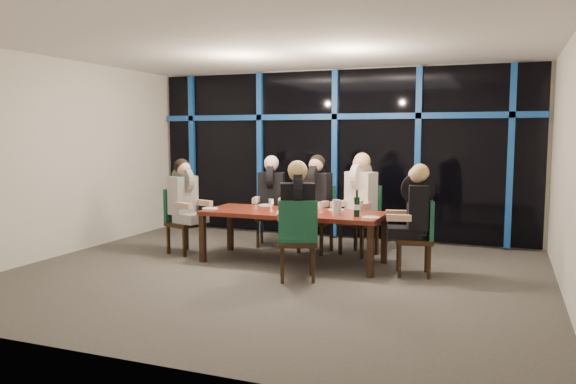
% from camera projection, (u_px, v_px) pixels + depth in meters
% --- Properties ---
extents(room, '(7.04, 7.00, 3.02)m').
position_uv_depth(room, '(271.00, 121.00, 7.20)').
color(room, '#55524B').
rests_on(room, ground).
extents(window_wall, '(6.86, 0.43, 2.94)m').
position_uv_depth(window_wall, '(336.00, 151.00, 9.96)').
color(window_wall, black).
rests_on(window_wall, ground).
extents(dining_table, '(2.60, 1.00, 0.75)m').
position_uv_depth(dining_table, '(293.00, 216.00, 8.08)').
color(dining_table, maroon).
rests_on(dining_table, ground).
extents(chair_far_left, '(0.58, 0.58, 1.02)m').
position_uv_depth(chair_far_left, '(272.00, 211.00, 9.38)').
color(chair_far_left, black).
rests_on(chair_far_left, ground).
extents(chair_far_mid, '(0.54, 0.54, 1.05)m').
position_uv_depth(chair_far_mid, '(318.00, 215.00, 8.89)').
color(chair_far_mid, black).
rests_on(chair_far_mid, ground).
extents(chair_far_right, '(0.64, 0.64, 1.07)m').
position_uv_depth(chair_far_right, '(362.00, 216.00, 8.67)').
color(chair_far_right, black).
rests_on(chair_far_right, ground).
extents(chair_end_left, '(0.59, 0.59, 1.01)m').
position_uv_depth(chair_end_left, '(181.00, 217.00, 8.76)').
color(chair_end_left, black).
rests_on(chair_end_left, ground).
extents(chair_end_right, '(0.56, 0.56, 1.01)m').
position_uv_depth(chair_end_right, '(421.00, 233.00, 7.37)').
color(chair_end_right, black).
rests_on(chair_end_right, ground).
extents(chair_near_mid, '(0.63, 0.63, 1.04)m').
position_uv_depth(chair_near_mid, '(298.00, 236.00, 7.06)').
color(chair_near_mid, black).
rests_on(chair_near_mid, ground).
extents(diner_far_left, '(0.58, 0.69, 1.00)m').
position_uv_depth(diner_far_left, '(271.00, 188.00, 9.26)').
color(diner_far_left, black).
rests_on(diner_far_left, ground).
extents(diner_far_mid, '(0.55, 0.68, 1.02)m').
position_uv_depth(diner_far_mid, '(316.00, 189.00, 8.76)').
color(diner_far_mid, black).
rests_on(diner_far_mid, ground).
extents(diner_far_right, '(0.66, 0.73, 1.04)m').
position_uv_depth(diner_far_right, '(359.00, 189.00, 8.56)').
color(diner_far_right, silver).
rests_on(diner_far_right, ground).
extents(diner_end_left, '(0.69, 0.59, 0.98)m').
position_uv_depth(diner_end_left, '(185.00, 192.00, 8.67)').
color(diner_end_left, black).
rests_on(diner_end_left, ground).
extents(diner_end_right, '(0.67, 0.57, 0.98)m').
position_uv_depth(diner_end_right, '(415.00, 203.00, 7.34)').
color(diner_end_right, black).
rests_on(diner_end_right, ground).
extents(diner_near_mid, '(0.65, 0.72, 1.02)m').
position_uv_depth(diner_near_mid, '(297.00, 203.00, 7.11)').
color(diner_near_mid, black).
rests_on(diner_near_mid, ground).
extents(plate_far_left, '(0.24, 0.24, 0.01)m').
position_uv_depth(plate_far_left, '(266.00, 205.00, 8.72)').
color(plate_far_left, white).
rests_on(plate_far_left, dining_table).
extents(plate_far_mid, '(0.24, 0.24, 0.01)m').
position_uv_depth(plate_far_mid, '(300.00, 209.00, 8.29)').
color(plate_far_mid, white).
rests_on(plate_far_mid, dining_table).
extents(plate_far_right, '(0.24, 0.24, 0.01)m').
position_uv_depth(plate_far_right, '(337.00, 210.00, 8.18)').
color(plate_far_right, white).
rests_on(plate_far_right, dining_table).
extents(plate_end_left, '(0.24, 0.24, 0.01)m').
position_uv_depth(plate_end_left, '(210.00, 208.00, 8.34)').
color(plate_end_left, white).
rests_on(plate_end_left, dining_table).
extents(plate_end_right, '(0.24, 0.24, 0.01)m').
position_uv_depth(plate_end_right, '(371.00, 217.00, 7.44)').
color(plate_end_right, white).
rests_on(plate_end_right, dining_table).
extents(plate_near_mid, '(0.24, 0.24, 0.01)m').
position_uv_depth(plate_near_mid, '(296.00, 215.00, 7.69)').
color(plate_near_mid, white).
rests_on(plate_near_mid, dining_table).
extents(wine_bottle, '(0.08, 0.08, 0.36)m').
position_uv_depth(wine_bottle, '(357.00, 206.00, 7.54)').
color(wine_bottle, black).
rests_on(wine_bottle, dining_table).
extents(water_pitcher, '(0.13, 0.11, 0.21)m').
position_uv_depth(water_pitcher, '(336.00, 207.00, 7.73)').
color(water_pitcher, silver).
rests_on(water_pitcher, dining_table).
extents(tea_light, '(0.05, 0.05, 0.03)m').
position_uv_depth(tea_light, '(286.00, 211.00, 7.97)').
color(tea_light, '#FFAA4C').
rests_on(tea_light, dining_table).
extents(wine_glass_a, '(0.07, 0.07, 0.18)m').
position_uv_depth(wine_glass_a, '(271.00, 202.00, 8.09)').
color(wine_glass_a, silver).
rests_on(wine_glass_a, dining_table).
extents(wine_glass_b, '(0.06, 0.06, 0.16)m').
position_uv_depth(wine_glass_b, '(308.00, 202.00, 8.17)').
color(wine_glass_b, white).
rests_on(wine_glass_b, dining_table).
extents(wine_glass_c, '(0.06, 0.06, 0.16)m').
position_uv_depth(wine_glass_c, '(321.00, 205.00, 7.91)').
color(wine_glass_c, silver).
rests_on(wine_glass_c, dining_table).
extents(wine_glass_d, '(0.06, 0.06, 0.16)m').
position_uv_depth(wine_glass_d, '(256.00, 201.00, 8.37)').
color(wine_glass_d, silver).
rests_on(wine_glass_d, dining_table).
extents(wine_glass_e, '(0.07, 0.07, 0.19)m').
position_uv_depth(wine_glass_e, '(360.00, 204.00, 7.76)').
color(wine_glass_e, silver).
rests_on(wine_glass_e, dining_table).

